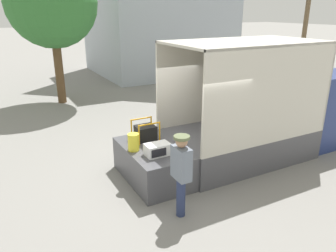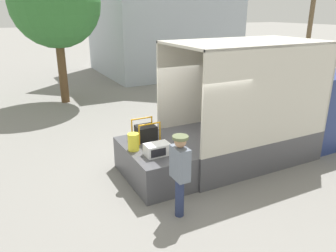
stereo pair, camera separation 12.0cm
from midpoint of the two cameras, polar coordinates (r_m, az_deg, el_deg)
ground_plane at (r=8.43m, az=1.02°, el=-8.09°), size 160.00×160.00×0.00m
box_truck at (r=10.02m, az=18.17°, el=1.36°), size 5.80×2.24×3.19m
tailgate_deck at (r=7.99m, az=-3.03°, el=-6.45°), size 1.28×2.13×0.83m
microwave at (r=7.35m, az=-2.30°, el=-4.11°), size 0.56×0.37×0.27m
portable_generator at (r=8.21m, az=-4.24°, el=-1.12°), size 0.59×0.52×0.51m
orange_bucket at (r=7.61m, az=-6.48°, el=-2.82°), size 0.26×0.26×0.41m
worker_person at (r=6.32m, az=1.77°, el=-7.34°), size 0.31×0.44×1.72m
utility_pole at (r=22.15m, az=23.12°, el=19.25°), size 1.80×0.28×8.37m
street_tree at (r=14.96m, az=-19.85°, el=19.54°), size 3.68×3.68×6.04m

